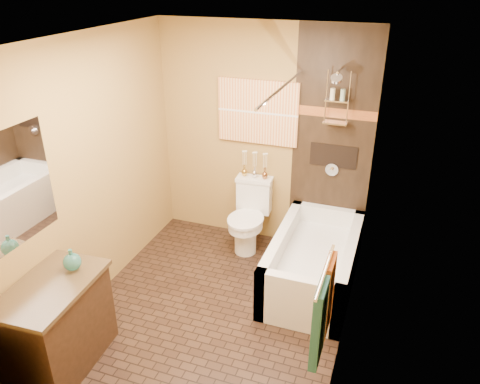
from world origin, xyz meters
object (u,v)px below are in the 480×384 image
at_px(bathtub, 313,266).
at_px(toilet, 249,216).
at_px(vanity, 57,325).
at_px(sunset_painting, 258,112).

height_order(bathtub, toilet, toilet).
height_order(bathtub, vanity, vanity).
relative_size(sunset_painting, toilet, 1.11).
bearing_deg(toilet, bathtub, -32.31).
relative_size(bathtub, vanity, 1.64).
distance_m(sunset_painting, vanity, 2.87).
bearing_deg(toilet, vanity, -115.59).
bearing_deg(bathtub, vanity, -134.58).
relative_size(sunset_painting, bathtub, 0.60).
bearing_deg(sunset_painting, vanity, -109.44).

